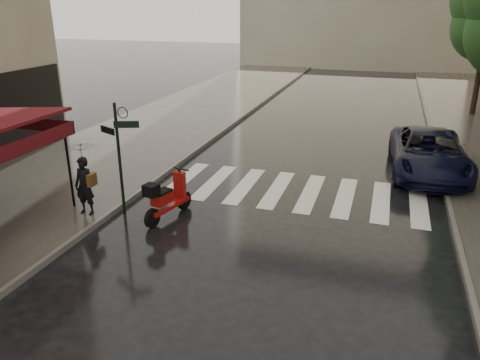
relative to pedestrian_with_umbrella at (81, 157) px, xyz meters
The scene contains 9 objects.
ground 3.61m from the pedestrian_with_umbrella, 50.93° to the right, with size 120.00×120.00×0.00m, color black.
sidewalk_near 10.00m from the pedestrian_with_umbrella, 104.70° to the left, with size 6.00×60.00×0.12m, color #38332D.
curb_near 9.70m from the pedestrian_with_umbrella, 86.72° to the left, with size 0.12×60.00×0.16m, color #595651.
curb_far 13.53m from the pedestrian_with_umbrella, 45.28° to the left, with size 0.12×60.00×0.16m, color #595651.
crosswalk 6.34m from the pedestrian_with_umbrella, 35.45° to the left, with size 7.85×3.20×0.01m.
signpost 0.97m from the pedestrian_with_umbrella, 33.89° to the left, with size 1.17×0.29×3.10m.
pedestrian_with_umbrella is the anchor object (origin of this frame).
scooter 2.47m from the pedestrian_with_umbrella, 15.00° to the left, with size 0.74×1.86×1.24m.
parked_car 11.21m from the pedestrian_with_umbrella, 36.30° to the left, with size 2.39×5.18×1.44m, color black.
Camera 1 is at (5.47, -7.34, 5.48)m, focal length 35.00 mm.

